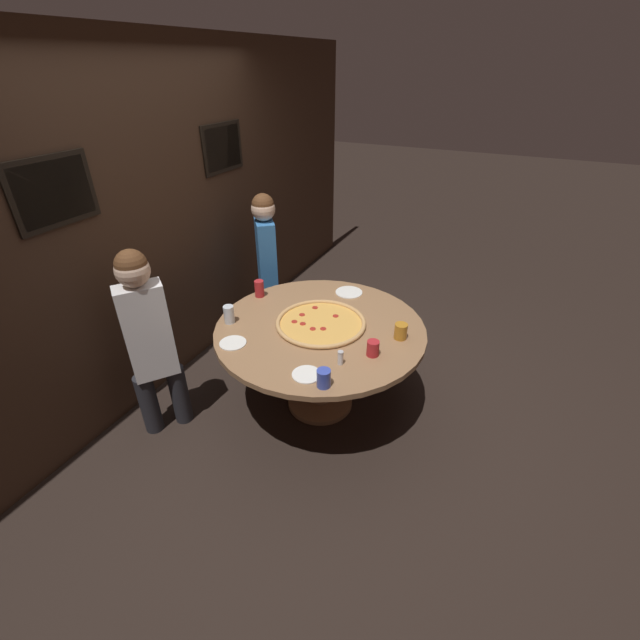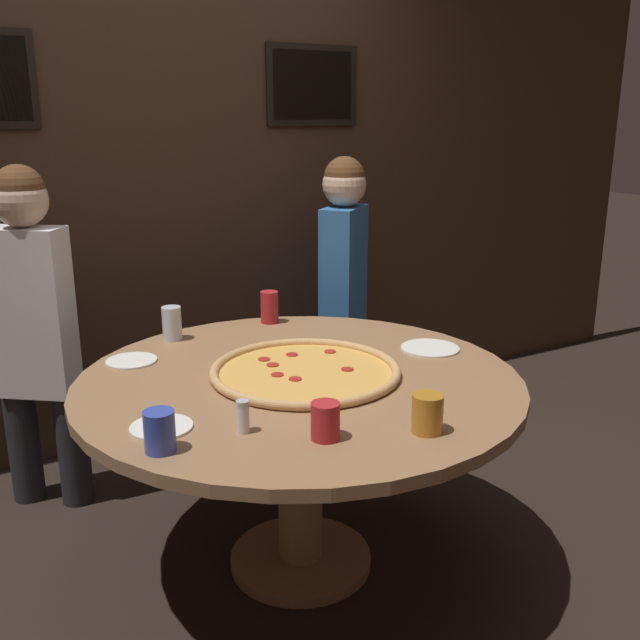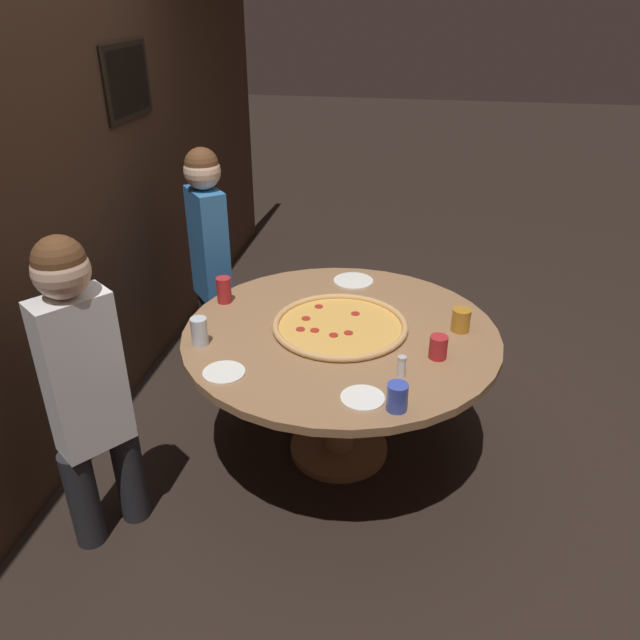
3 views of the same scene
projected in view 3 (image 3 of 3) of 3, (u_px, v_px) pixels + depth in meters
ground_plane at (339, 450)px, 3.37m from camera, size 24.00×24.00×0.00m
back_wall at (58, 203)px, 2.96m from camera, size 6.40×0.08×2.60m
dining_table at (340, 355)px, 3.08m from camera, size 1.53×1.53×0.74m
giant_pizza at (340, 325)px, 3.04m from camera, size 0.66×0.66×0.03m
drink_cup_by_shaker at (461, 320)px, 3.00m from camera, size 0.09×0.09×0.11m
drink_cup_far_left at (199, 332)px, 2.87m from camera, size 0.08×0.08×0.14m
drink_cup_near_left at (224, 290)px, 3.26m from camera, size 0.08×0.08×0.14m
drink_cup_far_right at (397, 397)px, 2.43m from camera, size 0.08×0.08×0.12m
drink_cup_beside_pizza at (438, 347)px, 2.78m from camera, size 0.08×0.08×0.11m
white_plate_far_back at (224, 372)px, 2.69m from camera, size 0.18×0.18×0.01m
white_plate_right_side at (353, 281)px, 3.52m from camera, size 0.22×0.22×0.01m
white_plate_left_side at (363, 398)px, 2.52m from camera, size 0.18×0.18×0.01m
condiment_shaker at (402, 366)px, 2.64m from camera, size 0.04×0.04×0.10m
diner_far_left at (209, 250)px, 3.77m from camera, size 0.36×0.32×1.42m
diner_far_right at (84, 380)px, 2.51m from camera, size 0.36×0.32×1.43m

